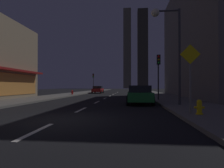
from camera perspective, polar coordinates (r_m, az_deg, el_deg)
ground_plane at (r=39.51m, az=1.43°, el=-2.81°), size 78.00×136.00×0.10m
sidewalk_right at (r=39.62m, az=11.59°, el=-2.61°), size 4.00×76.00×0.15m
sidewalk_left at (r=40.62m, az=-8.48°, el=-2.57°), size 4.00×76.00×0.15m
lane_marking_center at (r=23.79m, az=-1.33°, el=-4.05°), size 0.16×38.60×0.01m
skyscraper_distant_tall at (r=141.56m, az=4.76°, el=10.74°), size 5.65×8.73×59.10m
skyscraper_distant_mid at (r=137.51m, az=9.48°, el=10.64°), size 7.31×7.36×56.97m
car_parked_near at (r=14.60m, az=8.50°, el=-3.25°), size 1.98×4.24×1.45m
car_parked_far at (r=37.19m, az=-4.42°, el=-1.72°), size 1.98×4.24×1.45m
fire_hydrant_yellow_near at (r=9.00m, az=25.47°, el=-6.58°), size 0.42×0.30×0.65m
fire_hydrant_far_left at (r=28.63m, az=-12.25°, el=-2.58°), size 0.42×0.30×0.65m
traffic_light_near_right at (r=17.63m, az=14.22°, el=5.18°), size 0.32×0.48×4.20m
traffic_light_far_left at (r=42.32m, az=-5.82°, el=1.72°), size 0.32×0.48×4.20m
street_lamp_right at (r=13.53m, az=16.69°, el=15.10°), size 1.96×0.56×6.58m
pedestrian_crossing_sign at (r=9.12m, az=23.10°, el=3.31°), size 0.91×0.08×3.15m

